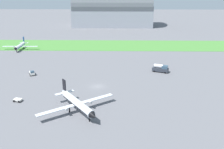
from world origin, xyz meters
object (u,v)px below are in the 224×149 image
airplane_foreground_turboprop (77,103)px  pushback_tug_near_gate (32,73)px  baggage_cart_midfield (18,100)px  airplane_taxiing_turboprop (20,46)px  fuel_truck_by_runway (161,68)px

airplane_foreground_turboprop → pushback_tug_near_gate: (-22.76, 30.31, -1.70)m
airplane_foreground_turboprop → baggage_cart_midfield: airplane_foreground_turboprop is taller
airplane_taxiing_turboprop → baggage_cart_midfield: size_ratio=7.25×
pushback_tug_near_gate → airplane_taxiing_turboprop: bearing=-178.4°
airplane_taxiing_turboprop → pushback_tug_near_gate: 46.28m
baggage_cart_midfield → fuel_truck_by_runway: (48.73, 28.97, 1.01)m
airplane_taxiing_turboprop → baggage_cart_midfield: (23.41, -65.96, -1.59)m
baggage_cart_midfield → airplane_taxiing_turboprop: bearing=122.5°
pushback_tug_near_gate → fuel_truck_by_runway: 52.28m
fuel_truck_by_runway → baggage_cart_midfield: bearing=-127.8°
airplane_foreground_turboprop → baggage_cart_midfield: size_ratio=7.45×
airplane_taxiing_turboprop → fuel_truck_by_runway: 81.07m
airplane_taxiing_turboprop → airplane_foreground_turboprop: (42.82, -71.99, 0.46)m
pushback_tug_near_gate → fuel_truck_by_runway: fuel_truck_by_runway is taller
airplane_taxiing_turboprop → pushback_tug_near_gate: airplane_taxiing_turboprop is taller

